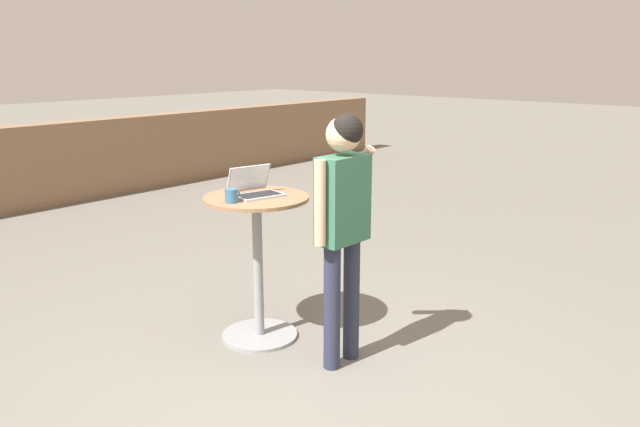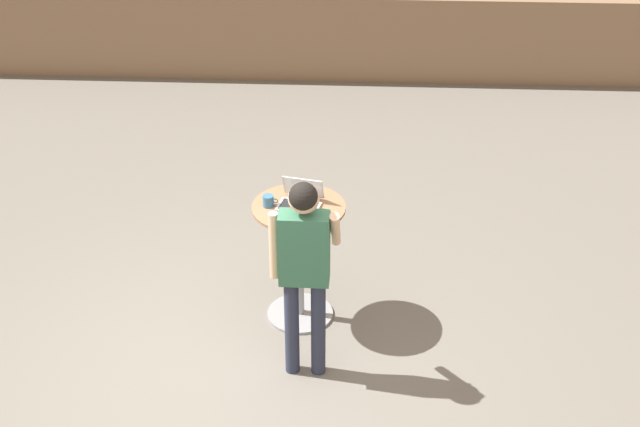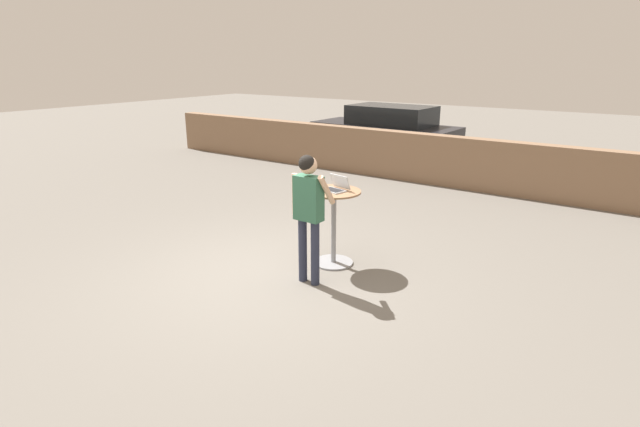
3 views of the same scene
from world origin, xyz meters
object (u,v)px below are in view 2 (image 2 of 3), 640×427
object	(u,v)px
laptop	(300,200)
standing_person	(304,257)
cafe_table	(299,250)
coffee_mug	(268,201)

from	to	relation	value
laptop	standing_person	bearing A→B (deg)	-83.84
laptop	standing_person	size ratio (longest dim) A/B	0.23
laptop	cafe_table	bearing A→B (deg)	-117.83
laptop	standing_person	xyz separation A→B (m)	(0.08, -0.72, -0.05)
cafe_table	laptop	size ratio (longest dim) A/B	2.81
cafe_table	standing_person	size ratio (longest dim) A/B	0.63
cafe_table	laptop	xyz separation A→B (m)	(0.01, 0.02, 0.46)
laptop	coffee_mug	distance (m)	0.25
cafe_table	laptop	bearing A→B (deg)	62.17
coffee_mug	standing_person	world-z (taller)	standing_person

